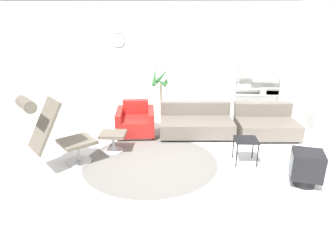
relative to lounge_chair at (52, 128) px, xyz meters
name	(u,v)px	position (x,y,z in m)	size (l,w,h in m)	color
ground_plane	(150,162)	(1.56, 0.29, -0.75)	(12.00, 12.00, 0.00)	white
wall_back	(160,59)	(1.55, 3.43, 0.65)	(12.00, 0.09, 2.80)	white
round_rug	(150,162)	(1.57, 0.29, -0.75)	(2.40, 2.40, 0.01)	slate
lounge_chair	(52,128)	(0.00, 0.00, 0.00)	(1.17, 1.12, 1.30)	#BCBCC1
ottoman	(113,137)	(0.82, 0.73, -0.46)	(0.48, 0.41, 0.38)	#BCBCC1
armchair_red	(136,122)	(1.12, 1.65, -0.48)	(0.89, 0.92, 0.70)	silver
couch_low	(196,124)	(2.45, 1.71, -0.52)	(1.60, 0.99, 0.65)	black
couch_second	(266,125)	(3.95, 1.69, -0.52)	(1.29, 0.98, 0.65)	black
side_table	(246,142)	(3.25, 0.36, -0.36)	(0.40, 0.40, 0.44)	black
crt_television	(306,167)	(4.02, -0.37, -0.44)	(0.53, 0.51, 0.56)	black
potted_plant	(161,102)	(1.61, 2.73, -0.32)	(0.45, 0.43, 1.31)	silver
shelf_unit	(259,86)	(4.10, 3.15, 0.03)	(1.18, 0.28, 1.66)	#BCBCC1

